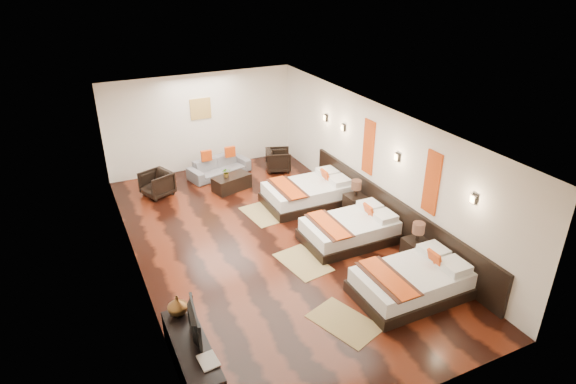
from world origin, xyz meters
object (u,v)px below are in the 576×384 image
nightstand_a (416,248)px  armchair_left (157,184)px  coffee_table (232,183)px  bed_far (308,193)px  tv_console (192,357)px  bed_near (412,282)px  book (200,364)px  bed_mid (350,229)px  figurine (177,305)px  armchair_right (278,160)px  sofa (219,167)px  table_plant (226,172)px  tv (190,323)px  nightstand_b (355,202)px

nightstand_a → armchair_left: bearing=127.2°
nightstand_a → coffee_table: (-2.25, 4.91, -0.12)m
bed_far → tv_console: 5.96m
bed_near → coffee_table: bearing=104.6°
book → bed_far: bearing=48.2°
bed_near → armchair_left: (-3.38, 6.27, 0.05)m
bed_mid → book: bearing=-147.3°
tv_console → figurine: bearing=90.0°
figurine → armchair_right: (4.38, 5.74, -0.40)m
sofa → table_plant: size_ratio=6.74×
bed_near → sofa: size_ratio=1.19×
bed_mid → table_plant: bed_mid is taller
nightstand_a → tv: size_ratio=1.08×
bed_far → nightstand_b: bearing=-53.9°
armchair_left → coffee_table: bearing=52.6°
bed_mid → bed_far: 2.01m
bed_near → book: 4.24m
figurine → tv: bearing=-85.1°
tv → figurine: (-0.05, 0.58, -0.07)m
armchair_left → tv: bearing=-28.8°
tv_console → table_plant: bearing=66.2°
sofa → coffee_table: bearing=-104.6°
bed_near → figurine: (-4.20, 0.65, 0.44)m
armchair_right → nightstand_b: bearing=-150.8°
sofa → bed_far: bearing=-75.1°
armchair_left → coffee_table: (1.88, -0.53, -0.13)m
book → figurine: (0.00, 1.21, 0.15)m
bed_near → table_plant: size_ratio=7.99×
nightstand_b → tv_console: bearing=-147.1°
sofa → armchair_left: (-1.88, -0.52, 0.07)m
tv → sofa: 7.24m
tv → table_plant: bearing=-17.1°
book → coffee_table: (2.70, 6.30, -0.37)m
sofa → table_plant: bearing=-111.8°
bed_mid → tv_console: (-4.20, -2.22, 0.01)m
nightstand_a → book: size_ratio=2.67×
nightstand_a → armchair_right: bearing=95.8°
nightstand_a → table_plant: nightstand_a is taller
bed_near → coffee_table: size_ratio=2.11×
bed_near → bed_mid: bearing=90.0°
tv → sofa: (2.65, 6.72, -0.53)m
bed_far → nightstand_a: 3.40m
nightstand_a → armchair_left: size_ratio=1.27×
book → tv_console: bearing=90.0°
nightstand_b → armchair_left: size_ratio=1.26×
tv_console → table_plant: (2.56, 5.82, 0.26)m
bed_far → tv: bearing=-135.5°
figurine → bed_far: bearing=39.8°
sofa → armchair_right: bearing=-28.0°
bed_near → figurine: size_ratio=6.19×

